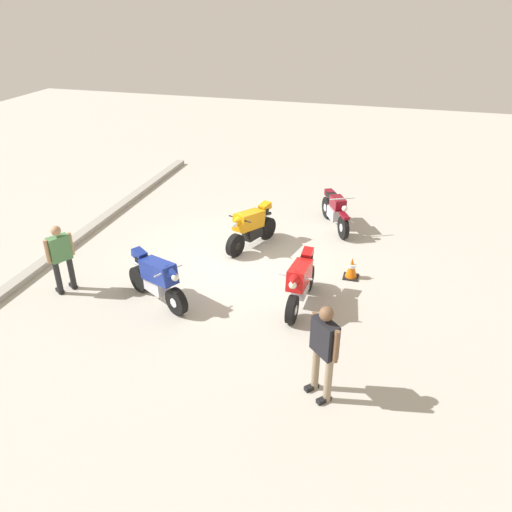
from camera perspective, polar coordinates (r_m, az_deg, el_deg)
The scene contains 9 objects.
ground_plane at distance 12.86m, azimuth -2.00°, elevation -0.54°, with size 40.00×40.00×0.00m, color #B7B2A8.
curb_edge at distance 14.76m, azimuth -19.29°, elevation 2.08°, with size 14.00×0.30×0.15m, color #9C978F.
motorcycle_red_sportbike at distance 10.86m, azimuth 5.01°, elevation -2.86°, with size 1.96×0.70×1.14m.
motorcycle_maroon_cruiser at distance 14.65m, azimuth 8.94°, elevation 5.10°, with size 1.92×1.06×1.09m.
motorcycle_blue_sportbike at distance 11.14m, azimuth -11.11°, elevation -2.46°, with size 1.13×1.79×1.14m.
motorcycle_orange_sportbike at distance 13.31m, azimuth -0.56°, elevation 3.37°, with size 1.89×0.97×1.14m.
person_in_green_shirt at distance 11.96m, azimuth -21.16°, elevation 0.08°, with size 0.59×0.48×1.63m.
person_in_black_shirt at distance 8.37m, azimuth 7.67°, elevation -10.02°, with size 0.56×0.57×1.78m.
traffic_cone at distance 12.21m, azimuth 10.74°, elevation -1.33°, with size 0.36×0.36×0.53m.
Camera 1 is at (-10.73, -3.51, 6.16)m, focal length 35.47 mm.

